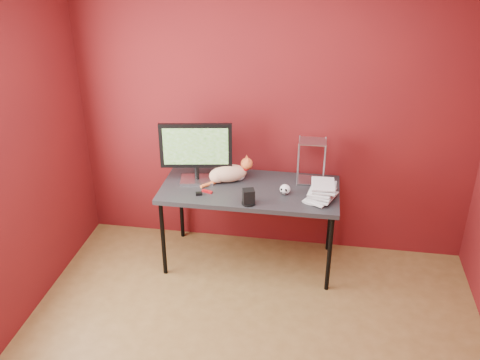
% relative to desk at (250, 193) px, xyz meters
% --- Properties ---
extents(room, '(3.52, 3.52, 2.61)m').
position_rel_desk_xyz_m(room, '(0.15, -1.37, 0.75)').
color(room, brown).
rests_on(room, ground).
extents(desk, '(1.50, 0.70, 0.75)m').
position_rel_desk_xyz_m(desk, '(0.00, 0.00, 0.00)').
color(desk, black).
rests_on(desk, ground).
extents(monitor, '(0.61, 0.24, 0.53)m').
position_rel_desk_xyz_m(monitor, '(-0.47, 0.05, 0.34)').
color(monitor, '#A3A2A7').
rests_on(monitor, desk).
extents(cat, '(0.42, 0.32, 0.22)m').
position_rel_desk_xyz_m(cat, '(-0.20, 0.09, 0.13)').
color(cat, '#C46629').
rests_on(cat, desk).
extents(skull_mug, '(0.09, 0.09, 0.08)m').
position_rel_desk_xyz_m(skull_mug, '(0.30, -0.07, 0.09)').
color(skull_mug, white).
rests_on(skull_mug, desk).
extents(speaker, '(0.11, 0.11, 0.13)m').
position_rel_desk_xyz_m(speaker, '(0.03, -0.28, 0.11)').
color(speaker, black).
rests_on(speaker, desk).
extents(book_stack, '(0.28, 0.30, 1.48)m').
position_rel_desk_xyz_m(book_stack, '(0.52, -0.07, 0.79)').
color(book_stack, beige).
rests_on(book_stack, desk).
extents(wire_rack, '(0.23, 0.19, 0.38)m').
position_rel_desk_xyz_m(wire_rack, '(0.50, 0.20, 0.24)').
color(wire_rack, '#A3A2A7').
rests_on(wire_rack, desk).
extents(pocket_knife, '(0.09, 0.05, 0.02)m').
position_rel_desk_xyz_m(pocket_knife, '(-0.34, -0.14, 0.06)').
color(pocket_knife, '#A50C11').
rests_on(pocket_knife, desk).
extents(black_gadget, '(0.06, 0.05, 0.02)m').
position_rel_desk_xyz_m(black_gadget, '(-0.40, -0.20, 0.06)').
color(black_gadget, black).
rests_on(black_gadget, desk).
extents(washer, '(0.04, 0.04, 0.00)m').
position_rel_desk_xyz_m(washer, '(0.02, -0.20, 0.05)').
color(washer, '#A3A2A7').
rests_on(washer, desk).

